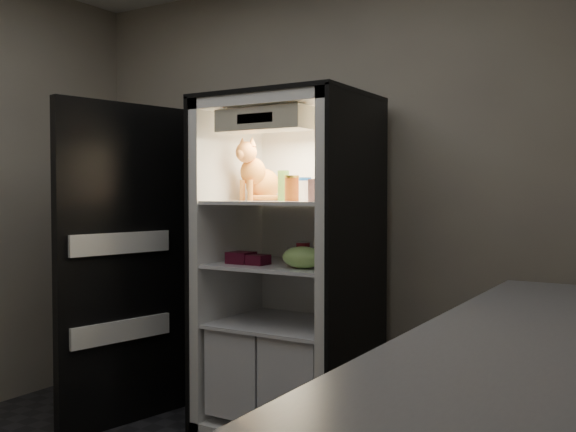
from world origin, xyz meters
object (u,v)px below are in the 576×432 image
(refrigerator, at_px, (291,288))
(mayo_tub, at_px, (303,189))
(berry_box_left, at_px, (241,258))
(salsa_jar, at_px, (292,188))
(condiment_jar, at_px, (292,255))
(pepper_jar, at_px, (335,184))
(soda_can_a, at_px, (326,253))
(cream_carton, at_px, (317,190))
(berry_box_right, at_px, (258,260))
(parmesan_shaker, at_px, (283,186))
(grape_bag, at_px, (303,257))
(soda_can_c, at_px, (303,254))
(soda_can_b, at_px, (329,253))
(tabby_cat, at_px, (258,177))

(refrigerator, bearing_deg, mayo_tub, 46.22)
(mayo_tub, bearing_deg, refrigerator, -133.78)
(berry_box_left, bearing_deg, salsa_jar, 12.63)
(refrigerator, relative_size, mayo_tub, 14.18)
(salsa_jar, relative_size, condiment_jar, 1.56)
(salsa_jar, relative_size, pepper_jar, 0.76)
(pepper_jar, distance_m, soda_can_a, 0.38)
(cream_carton, relative_size, berry_box_right, 1.06)
(pepper_jar, xyz_separation_m, condiment_jar, (-0.25, -0.04, -0.40))
(berry_box_left, bearing_deg, cream_carton, -3.59)
(parmesan_shaker, xyz_separation_m, cream_carton, (0.32, -0.19, -0.03))
(mayo_tub, height_order, grape_bag, mayo_tub)
(soda_can_a, height_order, soda_can_c, soda_can_c)
(soda_can_b, relative_size, condiment_jar, 1.48)
(soda_can_c, relative_size, condiment_jar, 1.52)
(grape_bag, xyz_separation_m, berry_box_right, (-0.30, 0.02, -0.03))
(soda_can_a, xyz_separation_m, berry_box_right, (-0.32, -0.20, -0.04))
(tabby_cat, height_order, parmesan_shaker, tabby_cat)
(salsa_jar, bearing_deg, soda_can_c, -25.75)
(grape_bag, bearing_deg, pepper_jar, 69.31)
(refrigerator, xyz_separation_m, cream_carton, (0.29, -0.22, 0.56))
(parmesan_shaker, height_order, berry_box_right, parmesan_shaker)
(soda_can_c, bearing_deg, soda_can_b, 67.26)
(parmesan_shaker, height_order, mayo_tub, parmesan_shaker)
(tabby_cat, bearing_deg, salsa_jar, -16.68)
(condiment_jar, bearing_deg, berry_box_left, -148.86)
(grape_bag, xyz_separation_m, berry_box_left, (-0.41, 0.03, -0.03))
(salsa_jar, bearing_deg, soda_can_b, 35.68)
(cream_carton, bearing_deg, grape_bag, 177.13)
(refrigerator, xyz_separation_m, condiment_jar, (0.04, -0.04, 0.19))
(parmesan_shaker, relative_size, soda_can_a, 1.34)
(berry_box_right, bearing_deg, cream_carton, -4.05)
(condiment_jar, bearing_deg, berry_box_right, -130.65)
(parmesan_shaker, xyz_separation_m, soda_can_c, (0.21, -0.14, -0.37))
(mayo_tub, xyz_separation_m, cream_carton, (0.24, -0.27, -0.01))
(cream_carton, xyz_separation_m, soda_can_a, (-0.07, 0.23, -0.34))
(tabby_cat, distance_m, salsa_jar, 0.34)
(condiment_jar, xyz_separation_m, berry_box_right, (-0.13, -0.15, -0.02))
(soda_can_a, relative_size, soda_can_c, 0.94)
(tabby_cat, xyz_separation_m, soda_can_a, (0.45, 0.01, -0.42))
(mayo_tub, relative_size, grape_bag, 0.58)
(pepper_jar, distance_m, cream_carton, 0.22)
(tabby_cat, height_order, berry_box_right, tabby_cat)
(refrigerator, distance_m, tabby_cat, 0.67)
(grape_bag, height_order, berry_box_right, grape_bag)
(cream_carton, bearing_deg, tabby_cat, 156.65)
(tabby_cat, distance_m, soda_can_c, 0.61)
(berry_box_left, bearing_deg, tabby_cat, 94.22)
(soda_can_a, height_order, grape_bag, soda_can_a)
(soda_can_b, bearing_deg, soda_can_c, -112.74)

